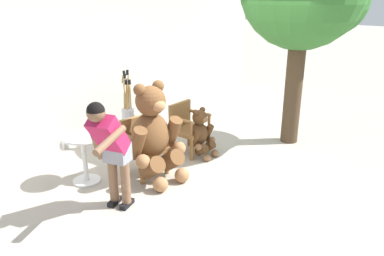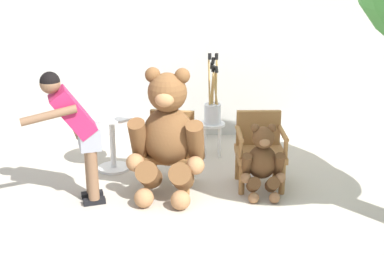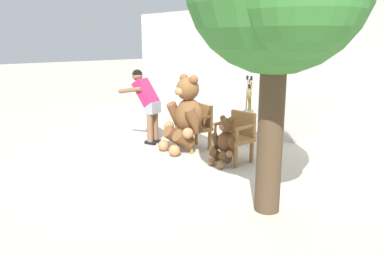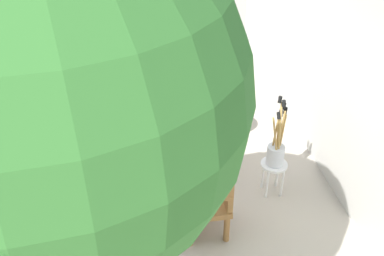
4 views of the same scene
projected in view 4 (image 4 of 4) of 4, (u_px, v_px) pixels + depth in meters
The scene contains 11 objects.
ground_plane at pixel (157, 201), 5.47m from camera, with size 60.00×60.00×0.00m, color #B2A899.
back_wall at pixel (358, 93), 4.98m from camera, with size 10.00×0.16×2.80m, color beige.
wooden_chair_left at pixel (197, 145), 5.72m from camera, with size 0.62×0.58×0.86m.
wooden_chair_right at pixel (210, 198), 4.85m from camera, with size 0.57×0.54×0.86m.
teddy_bear_large at pixel (178, 131), 5.57m from camera, with size 0.88×0.87×1.45m.
teddy_bear_small at pixel (185, 204), 4.85m from camera, with size 0.50×0.48×0.84m.
person_visitor at pixel (155, 86), 6.25m from camera, with size 0.76×0.64×1.49m.
white_stool at pixel (273, 170), 5.45m from camera, with size 0.34×0.34×0.46m.
brush_bucket at pixel (276, 150), 5.28m from camera, with size 0.22×0.22×0.94m.
round_side_table at pixel (219, 116), 6.40m from camera, with size 0.56×0.56×0.72m.
patio_tree at pixel (42, 115), 2.14m from camera, with size 2.17×2.07×3.75m.
Camera 4 is at (4.12, -0.10, 3.75)m, focal length 40.00 mm.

